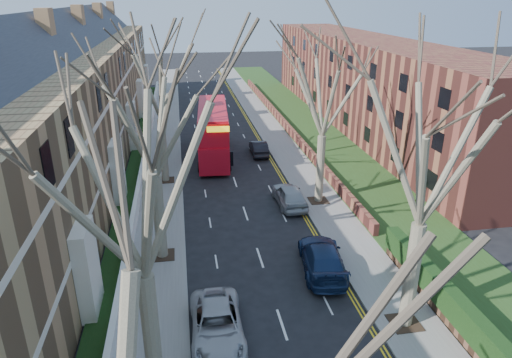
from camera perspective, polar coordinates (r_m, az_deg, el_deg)
name	(u,v)px	position (r m, az deg, el deg)	size (l,w,h in m)	color
pavement_left	(165,142)	(49.20, -11.35, 4.53)	(3.00, 102.00, 0.12)	slate
pavement_right	(276,137)	(50.19, 2.50, 5.29)	(3.00, 102.00, 0.12)	slate
terrace_left	(64,112)	(41.14, -22.91, 7.71)	(9.70, 78.00, 13.60)	#96724C
flats_right	(365,82)	(56.18, 13.48, 11.69)	(13.97, 54.00, 10.00)	brown
front_wall_left	(144,164)	(41.54, -13.87, 1.85)	(0.30, 78.00, 1.00)	white
grass_verge_right	(316,134)	(51.26, 7.46, 5.59)	(6.00, 102.00, 0.06)	#253D16
tree_left_mid	(133,163)	(14.93, -15.13, 1.89)	(10.50, 10.50, 14.71)	#6B604C
tree_left_far	(149,104)	(24.62, -13.20, 9.12)	(10.15, 10.15, 14.22)	#6B604C
tree_left_dist	(157,65)	(36.37, -12.32, 13.74)	(10.50, 10.50, 14.71)	#6B604C
tree_right_mid	(434,130)	(19.40, 21.32, 5.74)	(10.50, 10.50, 14.71)	#6B604C
tree_right_far	(325,78)	(31.99, 8.65, 12.33)	(10.15, 10.15, 14.22)	#6B604C
double_decker_bus	(213,133)	(43.35, -5.36, 5.69)	(3.50, 11.71, 4.81)	#B80D1C
car_left_far	(217,325)	(21.64, -4.89, -17.68)	(2.35, 5.09, 1.41)	#A7A8AC
car_right_near	(322,258)	(26.22, 8.28, -9.73)	(2.25, 5.53, 1.60)	#16274D
car_right_mid	(289,195)	(33.70, 4.20, -2.02)	(1.89, 4.69, 1.60)	#9A9EA2
car_right_far	(259,148)	(44.44, 0.34, 3.92)	(1.46, 4.18, 1.38)	black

